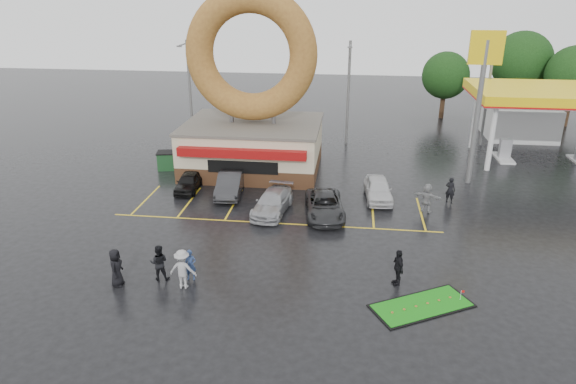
# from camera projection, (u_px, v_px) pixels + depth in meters

# --- Properties ---
(ground) EXTENTS (120.00, 120.00, 0.00)m
(ground) POSITION_uv_depth(u_px,v_px,m) (264.00, 250.00, 27.75)
(ground) COLOR black
(ground) RESTS_ON ground
(donut_shop) EXTENTS (10.20, 8.70, 13.50)m
(donut_shop) POSITION_uv_depth(u_px,v_px,m) (252.00, 113.00, 38.37)
(donut_shop) COLOR #472B19
(donut_shop) RESTS_ON ground
(gas_station) EXTENTS (12.30, 13.65, 5.90)m
(gas_station) POSITION_uv_depth(u_px,v_px,m) (538.00, 108.00, 43.31)
(gas_station) COLOR silver
(gas_station) RESTS_ON ground
(shell_sign) EXTENTS (2.20, 0.36, 10.60)m
(shell_sign) POSITION_uv_depth(u_px,v_px,m) (482.00, 80.00, 34.53)
(shell_sign) COLOR slate
(shell_sign) RESTS_ON ground
(streetlight_left) EXTENTS (0.40, 2.21, 9.00)m
(streetlight_left) POSITION_uv_depth(u_px,v_px,m) (190.00, 89.00, 45.46)
(streetlight_left) COLOR slate
(streetlight_left) RESTS_ON ground
(streetlight_mid) EXTENTS (0.40, 2.21, 9.00)m
(streetlight_mid) POSITION_uv_depth(u_px,v_px,m) (348.00, 91.00, 44.75)
(streetlight_mid) COLOR slate
(streetlight_mid) RESTS_ON ground
(streetlight_right) EXTENTS (0.40, 2.21, 9.00)m
(streetlight_right) POSITION_uv_depth(u_px,v_px,m) (488.00, 92.00, 44.28)
(streetlight_right) COLOR slate
(streetlight_right) RESTS_ON ground
(tree_far_a) EXTENTS (5.60, 5.60, 8.00)m
(tree_far_a) POSITION_uv_depth(u_px,v_px,m) (575.00, 75.00, 50.40)
(tree_far_a) COLOR #332114
(tree_far_a) RESTS_ON ground
(tree_far_c) EXTENTS (6.30, 6.30, 9.00)m
(tree_far_c) POSITION_uv_depth(u_px,v_px,m) (522.00, 62.00, 54.30)
(tree_far_c) COLOR #332114
(tree_far_c) RESTS_ON ground
(tree_far_d) EXTENTS (4.90, 4.90, 7.00)m
(tree_far_d) POSITION_uv_depth(u_px,v_px,m) (446.00, 75.00, 53.88)
(tree_far_d) COLOR #332114
(tree_far_d) RESTS_ON ground
(car_black) EXTENTS (1.62, 3.68, 1.23)m
(car_black) POSITION_uv_depth(u_px,v_px,m) (189.00, 182.00, 35.66)
(car_black) COLOR black
(car_black) RESTS_ON ground
(car_dgrey) EXTENTS (1.99, 4.68, 1.50)m
(car_dgrey) POSITION_uv_depth(u_px,v_px,m) (230.00, 184.00, 34.91)
(car_dgrey) COLOR #28282A
(car_dgrey) RESTS_ON ground
(car_silver) EXTENTS (2.46, 4.82, 1.34)m
(car_silver) POSITION_uv_depth(u_px,v_px,m) (273.00, 202.00, 32.12)
(car_silver) COLOR #9B9CA0
(car_silver) RESTS_ON ground
(car_grey) EXTENTS (2.90, 5.14, 1.36)m
(car_grey) POSITION_uv_depth(u_px,v_px,m) (325.00, 206.00, 31.64)
(car_grey) COLOR #2B2B2D
(car_grey) RESTS_ON ground
(car_white) EXTENTS (2.01, 4.33, 1.44)m
(car_white) POSITION_uv_depth(u_px,v_px,m) (378.00, 189.00, 34.10)
(car_white) COLOR silver
(car_white) RESTS_ON ground
(person_blue) EXTENTS (0.61, 0.44, 1.56)m
(person_blue) POSITION_uv_depth(u_px,v_px,m) (190.00, 265.00, 24.70)
(person_blue) COLOR navy
(person_blue) RESTS_ON ground
(person_blackjkt) EXTENTS (0.98, 0.82, 1.81)m
(person_blackjkt) POSITION_uv_depth(u_px,v_px,m) (159.00, 263.00, 24.65)
(person_blackjkt) COLOR black
(person_blackjkt) RESTS_ON ground
(person_hoodie) EXTENTS (1.28, 0.74, 1.97)m
(person_hoodie) POSITION_uv_depth(u_px,v_px,m) (183.00, 269.00, 23.94)
(person_hoodie) COLOR #969698
(person_hoodie) RESTS_ON ground
(person_bystander) EXTENTS (0.67, 0.97, 1.89)m
(person_bystander) POSITION_uv_depth(u_px,v_px,m) (116.00, 268.00, 24.14)
(person_bystander) COLOR black
(person_bystander) RESTS_ON ground
(person_cameraman) EXTENTS (0.72, 1.15, 1.82)m
(person_cameraman) POSITION_uv_depth(u_px,v_px,m) (398.00, 267.00, 24.25)
(person_cameraman) COLOR black
(person_cameraman) RESTS_ON ground
(person_walker_near) EXTENTS (1.82, 1.21, 1.88)m
(person_walker_near) POSITION_uv_depth(u_px,v_px,m) (427.00, 198.00, 32.10)
(person_walker_near) COLOR gray
(person_walker_near) RESTS_ON ground
(person_walker_far) EXTENTS (0.76, 0.67, 1.75)m
(person_walker_far) POSITION_uv_depth(u_px,v_px,m) (450.00, 190.00, 33.54)
(person_walker_far) COLOR black
(person_walker_far) RESTS_ON ground
(dumpster) EXTENTS (2.00, 1.53, 1.30)m
(dumpster) POSITION_uv_depth(u_px,v_px,m) (170.00, 161.00, 39.84)
(dumpster) COLOR #1C4924
(dumpster) RESTS_ON ground
(putting_green) EXTENTS (4.91, 3.93, 0.57)m
(putting_green) POSITION_uv_depth(u_px,v_px,m) (422.00, 306.00, 22.84)
(putting_green) COLOR black
(putting_green) RESTS_ON ground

